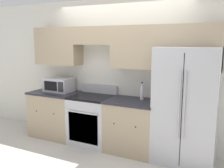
{
  "coord_description": "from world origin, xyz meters",
  "views": [
    {
      "loc": [
        1.86,
        -3.44,
        1.86
      ],
      "look_at": [
        0.0,
        0.31,
        1.13
      ],
      "focal_mm": 40.0,
      "sensor_mm": 36.0,
      "label": 1
    }
  ],
  "objects_px": {
    "microwave": "(59,85)",
    "bottle": "(142,93)",
    "oven_range": "(92,119)",
    "refrigerator": "(186,106)"
  },
  "relations": [
    {
      "from": "microwave",
      "to": "bottle",
      "type": "xyz_separation_m",
      "value": [
        1.69,
        0.06,
        -0.01
      ]
    },
    {
      "from": "bottle",
      "to": "microwave",
      "type": "bearing_deg",
      "value": -178.01
    },
    {
      "from": "oven_range",
      "to": "refrigerator",
      "type": "distance_m",
      "value": 1.7
    },
    {
      "from": "oven_range",
      "to": "bottle",
      "type": "distance_m",
      "value": 1.07
    },
    {
      "from": "oven_range",
      "to": "microwave",
      "type": "distance_m",
      "value": 0.98
    },
    {
      "from": "oven_range",
      "to": "refrigerator",
      "type": "height_order",
      "value": "refrigerator"
    },
    {
      "from": "microwave",
      "to": "bottle",
      "type": "relative_size",
      "value": 1.77
    },
    {
      "from": "refrigerator",
      "to": "microwave",
      "type": "bearing_deg",
      "value": 179.33
    },
    {
      "from": "oven_range",
      "to": "microwave",
      "type": "relative_size",
      "value": 1.94
    },
    {
      "from": "microwave",
      "to": "bottle",
      "type": "distance_m",
      "value": 1.69
    }
  ]
}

